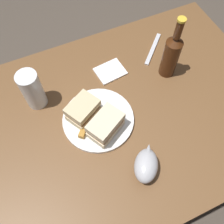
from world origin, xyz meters
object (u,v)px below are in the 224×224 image
(sandwich_half_left, at_px, (83,110))
(cider_bottle, at_px, (171,54))
(napkin, at_px, (110,71))
(plate, at_px, (98,119))
(pint_glass, at_px, (33,92))
(gravy_boat, at_px, (146,165))
(fork, at_px, (153,49))
(sandwich_half_right, at_px, (105,125))

(sandwich_half_left, bearing_deg, cider_bottle, 8.48)
(napkin, bearing_deg, plate, -125.22)
(pint_glass, bearing_deg, sandwich_half_left, -44.28)
(gravy_boat, bearing_deg, fork, 58.29)
(gravy_boat, xyz_separation_m, cider_bottle, (0.26, 0.31, 0.06))
(sandwich_half_right, height_order, cider_bottle, cider_bottle)
(sandwich_half_left, bearing_deg, sandwich_half_right, -61.23)
(sandwich_half_left, relative_size, fork, 0.72)
(sandwich_half_left, distance_m, sandwich_half_right, 0.10)
(gravy_boat, xyz_separation_m, napkin, (0.06, 0.40, -0.04))
(plate, bearing_deg, pint_glass, 136.90)
(sandwich_half_left, xyz_separation_m, gravy_boat, (0.11, -0.26, -0.00))
(plate, bearing_deg, gravy_boat, -73.41)
(plate, xyz_separation_m, gravy_boat, (0.07, -0.22, 0.04))
(plate, relative_size, sandwich_half_left, 1.94)
(pint_glass, relative_size, napkin, 1.42)
(plate, distance_m, sandwich_half_right, 0.07)
(sandwich_half_right, bearing_deg, fork, 38.71)
(gravy_boat, distance_m, napkin, 0.41)
(sandwich_half_right, height_order, fork, sandwich_half_right)
(gravy_boat, bearing_deg, sandwich_half_right, 109.50)
(gravy_boat, height_order, napkin, gravy_boat)
(sandwich_half_right, height_order, gravy_boat, sandwich_half_right)
(cider_bottle, bearing_deg, fork, 86.19)
(pint_glass, distance_m, fork, 0.52)
(plate, distance_m, cider_bottle, 0.35)
(sandwich_half_left, bearing_deg, pint_glass, 135.72)
(cider_bottle, bearing_deg, sandwich_half_right, -156.44)
(pint_glass, relative_size, fork, 0.87)
(pint_glass, distance_m, cider_bottle, 0.51)
(sandwich_half_left, height_order, napkin, sandwich_half_left)
(sandwich_half_left, relative_size, cider_bottle, 0.50)
(sandwich_half_right, bearing_deg, gravy_boat, -70.50)
(napkin, bearing_deg, sandwich_half_right, -117.46)
(sandwich_half_left, relative_size, napkin, 1.18)
(pint_glass, bearing_deg, sandwich_half_right, -50.11)
(sandwich_half_left, xyz_separation_m, pint_glass, (-0.13, 0.13, 0.02))
(plate, xyz_separation_m, pint_glass, (-0.17, 0.16, 0.06))
(plate, relative_size, napkin, 2.29)
(pint_glass, height_order, napkin, pint_glass)
(fork, bearing_deg, sandwich_half_left, 161.06)
(gravy_boat, bearing_deg, cider_bottle, 50.06)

